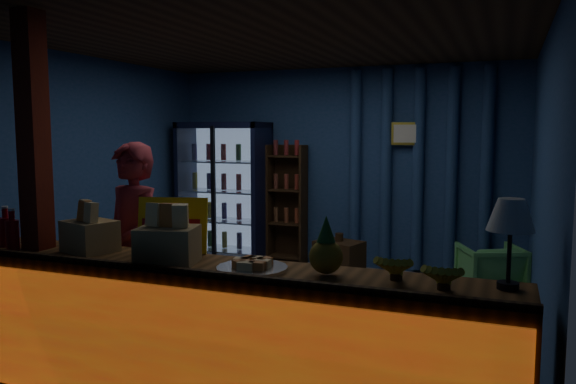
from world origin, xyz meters
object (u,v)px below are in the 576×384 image
(green_chair, at_px, (490,270))
(pastry_tray, at_px, (252,266))
(shopkeeper, at_px, (133,251))
(table_lamp, at_px, (511,219))

(green_chair, relative_size, pastry_tray, 1.44)
(green_chair, xyz_separation_m, pastry_tray, (-1.27, -3.34, 0.69))
(shopkeeper, height_order, green_chair, shopkeeper)
(green_chair, bearing_deg, pastry_tray, 46.27)
(table_lamp, bearing_deg, pastry_tray, -175.06)
(pastry_tray, height_order, table_lamp, table_lamp)
(pastry_tray, xyz_separation_m, table_lamp, (1.42, 0.12, 0.35))
(pastry_tray, bearing_deg, shopkeeper, 155.71)
(shopkeeper, height_order, pastry_tray, shopkeeper)
(green_chair, bearing_deg, shopkeeper, 24.22)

